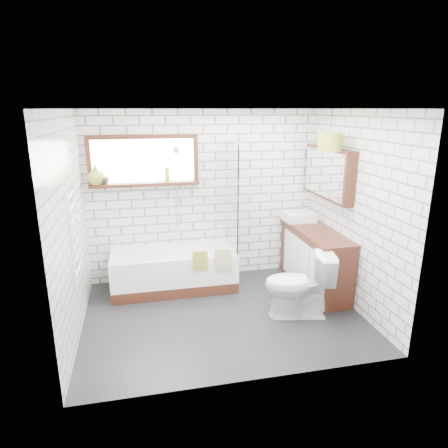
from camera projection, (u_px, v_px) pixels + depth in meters
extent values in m
cube|color=black|center=(223.00, 315.00, 5.04)|extent=(3.40, 2.60, 0.01)
cube|color=white|center=(222.00, 108.00, 4.34)|extent=(3.40, 2.60, 0.01)
cube|color=white|center=(204.00, 196.00, 5.92)|extent=(3.40, 0.01, 2.50)
cube|color=white|center=(254.00, 258.00, 3.47)|extent=(3.40, 0.01, 2.50)
cube|color=white|center=(70.00, 228.00, 4.34)|extent=(0.01, 2.60, 2.50)
cube|color=white|center=(354.00, 211.00, 5.05)|extent=(0.01, 2.60, 2.50)
cube|color=black|center=(144.00, 161.00, 5.55)|extent=(1.52, 0.16, 0.68)
cube|color=white|center=(75.00, 232.00, 4.36)|extent=(0.06, 0.52, 1.00)
cube|color=black|center=(328.00, 173.00, 5.48)|extent=(0.16, 1.20, 0.70)
cylinder|color=silver|center=(177.00, 191.00, 5.76)|extent=(0.02, 0.02, 1.30)
cube|color=white|center=(174.00, 270.00, 5.72)|extent=(1.74, 0.77, 0.56)
cube|color=white|center=(232.00, 197.00, 5.60)|extent=(0.02, 0.72, 1.50)
cube|color=olive|center=(200.00, 260.00, 5.35)|extent=(0.20, 0.05, 0.27)
cube|color=tan|center=(223.00, 259.00, 5.42)|extent=(0.22, 0.06, 0.29)
cube|color=black|center=(314.00, 259.00, 5.70)|extent=(0.49, 1.52, 0.87)
cube|color=white|center=(299.00, 216.00, 6.02)|extent=(0.44, 0.39, 0.13)
cylinder|color=silver|center=(309.00, 211.00, 6.03)|extent=(0.03, 0.03, 0.17)
imported|color=white|center=(298.00, 285.00, 4.91)|extent=(0.63, 0.90, 0.84)
imported|color=olive|center=(96.00, 176.00, 5.44)|extent=(0.31, 0.31, 0.27)
imported|color=black|center=(102.00, 179.00, 5.46)|extent=(0.23, 0.23, 0.18)
cylinder|color=olive|center=(167.00, 176.00, 5.64)|extent=(0.08, 0.08, 0.20)
cylinder|color=olive|center=(330.00, 142.00, 5.02)|extent=(0.30, 0.30, 0.22)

